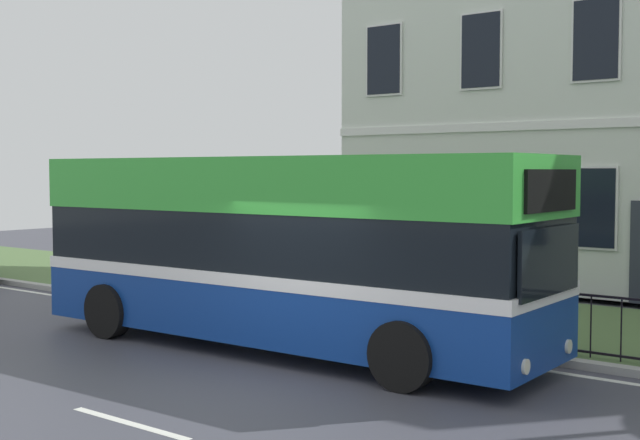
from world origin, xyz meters
TOP-DOWN VIEW (x-y plane):
  - ground_plane at (0.00, 1.00)m, footprint 60.00×56.00m
  - iron_verge_railing at (2.53, 4.40)m, footprint 15.97×0.04m
  - single_decker_bus at (-1.28, 2.45)m, footprint 9.27×2.73m

SIDE VIEW (x-z plane):
  - ground_plane at x=0.00m, z-range -0.11..0.07m
  - iron_verge_railing at x=2.53m, z-range 0.14..1.11m
  - single_decker_bus at x=-1.28m, z-range 0.08..3.25m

